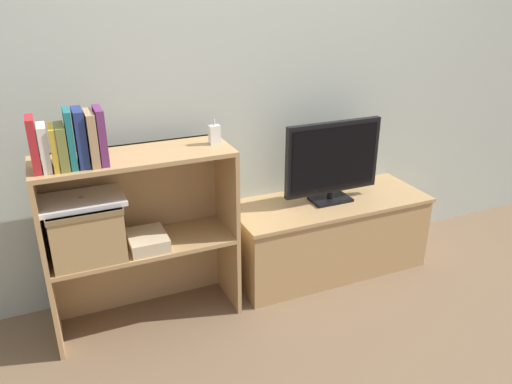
# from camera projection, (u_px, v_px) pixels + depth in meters

# --- Properties ---
(ground_plane) EXTENTS (16.00, 16.00, 0.00)m
(ground_plane) POSITION_uv_depth(u_px,v_px,m) (268.00, 306.00, 2.58)
(ground_plane) COLOR brown
(wall_back) EXTENTS (10.00, 0.05, 2.40)m
(wall_back) POSITION_uv_depth(u_px,v_px,m) (233.00, 57.00, 2.49)
(wall_back) COLOR #B2BCB2
(wall_back) RESTS_ON ground_plane
(tv_stand) EXTENTS (1.11, 0.44, 0.43)m
(tv_stand) POSITION_uv_depth(u_px,v_px,m) (328.00, 235.00, 2.84)
(tv_stand) COLOR tan
(tv_stand) RESTS_ON ground_plane
(tv) EXTENTS (0.55, 0.14, 0.45)m
(tv) POSITION_uv_depth(u_px,v_px,m) (333.00, 160.00, 2.66)
(tv) COLOR black
(tv) RESTS_ON tv_stand
(bookshelf_lower_tier) EXTENTS (0.87, 0.32, 0.42)m
(bookshelf_lower_tier) POSITION_uv_depth(u_px,v_px,m) (143.00, 264.00, 2.45)
(bookshelf_lower_tier) COLOR tan
(bookshelf_lower_tier) RESTS_ON ground_plane
(bookshelf_upper_tier) EXTENTS (0.87, 0.32, 0.44)m
(bookshelf_upper_tier) POSITION_uv_depth(u_px,v_px,m) (135.00, 183.00, 2.28)
(bookshelf_upper_tier) COLOR tan
(bookshelf_upper_tier) RESTS_ON bookshelf_lower_tier
(book_crimson) EXTENTS (0.03, 0.12, 0.22)m
(book_crimson) POSITION_uv_depth(u_px,v_px,m) (33.00, 145.00, 1.93)
(book_crimson) COLOR #B22328
(book_crimson) RESTS_ON bookshelf_upper_tier
(book_ivory) EXTENTS (0.03, 0.12, 0.18)m
(book_ivory) POSITION_uv_depth(u_px,v_px,m) (44.00, 148.00, 1.95)
(book_ivory) COLOR silver
(book_ivory) RESTS_ON bookshelf_upper_tier
(book_mustard) EXTENTS (0.02, 0.14, 0.17)m
(book_mustard) POSITION_uv_depth(u_px,v_px,m) (53.00, 148.00, 1.97)
(book_mustard) COLOR gold
(book_mustard) RESTS_ON bookshelf_upper_tier
(book_olive) EXTENTS (0.04, 0.14, 0.18)m
(book_olive) POSITION_uv_depth(u_px,v_px,m) (62.00, 147.00, 1.98)
(book_olive) COLOR olive
(book_olive) RESTS_ON bookshelf_upper_tier
(book_teal) EXTENTS (0.03, 0.13, 0.24)m
(book_teal) POSITION_uv_depth(u_px,v_px,m) (70.00, 139.00, 1.98)
(book_teal) COLOR #1E7075
(book_teal) RESTS_ON bookshelf_upper_tier
(book_navy) EXTENTS (0.04, 0.14, 0.23)m
(book_navy) POSITION_uv_depth(u_px,v_px,m) (80.00, 138.00, 1.99)
(book_navy) COLOR navy
(book_navy) RESTS_ON bookshelf_upper_tier
(book_tan) EXTENTS (0.03, 0.15, 0.22)m
(book_tan) POSITION_uv_depth(u_px,v_px,m) (92.00, 138.00, 2.01)
(book_tan) COLOR tan
(book_tan) RESTS_ON bookshelf_upper_tier
(book_plum) EXTENTS (0.03, 0.14, 0.23)m
(book_plum) POSITION_uv_depth(u_px,v_px,m) (101.00, 136.00, 2.02)
(book_plum) COLOR #6B2D66
(book_plum) RESTS_ON bookshelf_upper_tier
(baby_monitor) EXTENTS (0.05, 0.04, 0.12)m
(baby_monitor) POSITION_uv_depth(u_px,v_px,m) (215.00, 135.00, 2.28)
(baby_monitor) COLOR white
(baby_monitor) RESTS_ON bookshelf_upper_tier
(storage_basket_left) EXTENTS (0.31, 0.29, 0.26)m
(storage_basket_left) POSITION_uv_depth(u_px,v_px,m) (85.00, 227.00, 2.18)
(storage_basket_left) COLOR tan
(storage_basket_left) RESTS_ON bookshelf_lower_tier
(laptop) EXTENTS (0.36, 0.24, 0.02)m
(laptop) POSITION_uv_depth(u_px,v_px,m) (81.00, 200.00, 2.13)
(laptop) COLOR white
(laptop) RESTS_ON storage_basket_left
(magazine_stack) EXTENTS (0.17, 0.21, 0.06)m
(magazine_stack) POSITION_uv_depth(u_px,v_px,m) (147.00, 240.00, 2.29)
(magazine_stack) COLOR beige
(magazine_stack) RESTS_ON bookshelf_lower_tier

